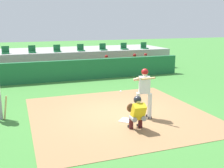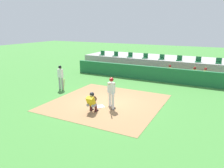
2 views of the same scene
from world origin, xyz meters
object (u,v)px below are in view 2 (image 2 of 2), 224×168
(dugout_player_0, at_px, (169,72))
(stadium_seat_5, at_px, (179,59))
(on_deck_batter, at_px, (61,76))
(stadium_seat_6, at_px, (198,61))
(stadium_seat_7, at_px, (219,62))
(home_plate, at_px, (100,106))
(stadium_seat_0, at_px, (102,54))
(stadium_seat_1, at_px, (116,55))
(batter_at_plate, at_px, (111,91))
(catcher_crouched, at_px, (92,101))
(stadium_seat_2, at_px, (130,56))
(stadium_seat_4, at_px, (162,58))
(dugout_player_2, at_px, (205,76))
(dugout_player_1, at_px, (194,75))
(stadium_seat_3, at_px, (145,57))

(dugout_player_0, bearing_deg, stadium_seat_5, 78.99)
(on_deck_batter, xyz_separation_m, stadium_seat_6, (8.31, 8.51, 0.51))
(stadium_seat_6, relative_size, stadium_seat_7, 1.00)
(dugout_player_0, bearing_deg, stadium_seat_6, 45.19)
(home_plate, height_order, stadium_seat_0, stadium_seat_0)
(dugout_player_0, distance_m, stadium_seat_1, 6.49)
(stadium_seat_6, bearing_deg, on_deck_batter, -134.32)
(home_plate, xyz_separation_m, stadium_seat_5, (2.44, 10.18, 1.51))
(batter_at_plate, relative_size, catcher_crouched, 0.92)
(home_plate, distance_m, stadium_seat_6, 11.06)
(stadium_seat_2, relative_size, stadium_seat_7, 1.00)
(stadium_seat_4, xyz_separation_m, stadium_seat_6, (3.25, 0.00, 0.00))
(batter_at_plate, bearing_deg, stadium_seat_1, 115.20)
(on_deck_batter, relative_size, stadium_seat_1, 3.72)
(dugout_player_0, relative_size, stadium_seat_1, 2.71)
(stadium_seat_7, bearing_deg, dugout_player_0, -150.84)
(batter_at_plate, xyz_separation_m, stadium_seat_5, (1.75, 10.10, 0.50))
(home_plate, distance_m, dugout_player_0, 8.42)
(batter_at_plate, relative_size, on_deck_batter, 1.01)
(on_deck_batter, height_order, stadium_seat_0, stadium_seat_0)
(batter_at_plate, distance_m, stadium_seat_4, 10.11)
(stadium_seat_5, bearing_deg, batter_at_plate, -99.81)
(home_plate, xyz_separation_m, dugout_player_0, (2.04, 8.14, 0.65))
(home_plate, distance_m, catcher_crouched, 1.01)
(stadium_seat_6, height_order, stadium_seat_7, same)
(stadium_seat_5, bearing_deg, stadium_seat_4, 180.00)
(catcher_crouched, xyz_separation_m, stadium_seat_5, (2.44, 11.01, 0.93))
(batter_at_plate, bearing_deg, dugout_player_2, 62.69)
(batter_at_plate, height_order, catcher_crouched, batter_at_plate)
(catcher_crouched, bearing_deg, dugout_player_1, 65.75)
(catcher_crouched, xyz_separation_m, stadium_seat_0, (-5.69, 11.01, 0.93))
(catcher_crouched, height_order, on_deck_batter, on_deck_batter)
(home_plate, height_order, batter_at_plate, batter_at_plate)
(home_plate, height_order, stadium_seat_4, stadium_seat_4)
(batter_at_plate, bearing_deg, stadium_seat_2, 107.21)
(stadium_seat_0, relative_size, stadium_seat_2, 1.00)
(stadium_seat_1, height_order, stadium_seat_3, same)
(batter_at_plate, relative_size, stadium_seat_5, 3.76)
(catcher_crouched, relative_size, stadium_seat_5, 4.09)
(dugout_player_0, distance_m, stadium_seat_3, 3.61)
(dugout_player_0, bearing_deg, stadium_seat_4, 121.13)
(stadium_seat_5, xyz_separation_m, stadium_seat_6, (1.63, 0.00, 0.00))
(batter_at_plate, distance_m, stadium_seat_0, 11.96)
(dugout_player_2, relative_size, stadium_seat_0, 2.71)
(stadium_seat_1, bearing_deg, stadium_seat_3, 0.00)
(on_deck_batter, relative_size, stadium_seat_6, 3.72)
(dugout_player_0, bearing_deg, dugout_player_1, 0.00)
(stadium_seat_2, bearing_deg, stadium_seat_5, 0.00)
(stadium_seat_5, bearing_deg, on_deck_batter, -128.16)
(batter_at_plate, relative_size, stadium_seat_7, 3.76)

